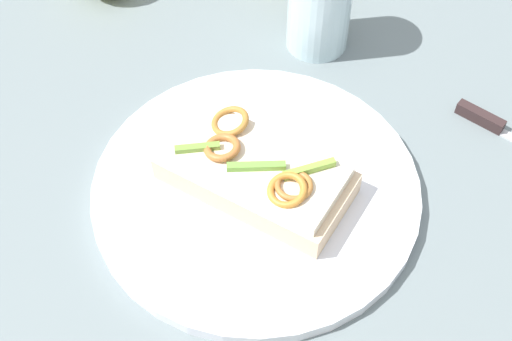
# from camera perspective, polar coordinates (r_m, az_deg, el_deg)

# --- Properties ---
(ground_plane) EXTENTS (2.00, 2.00, 0.00)m
(ground_plane) POSITION_cam_1_polar(r_m,az_deg,el_deg) (0.62, 0.00, -1.88)
(ground_plane) COLOR slate
(ground_plane) RESTS_ON ground
(plate) EXTENTS (0.29, 0.29, 0.01)m
(plate) POSITION_cam_1_polar(r_m,az_deg,el_deg) (0.61, 0.00, -1.52)
(plate) COLOR white
(plate) RESTS_ON ground_plane
(sandwich) EXTENTS (0.18, 0.16, 0.05)m
(sandwich) POSITION_cam_1_polar(r_m,az_deg,el_deg) (0.59, 0.00, -0.13)
(sandwich) COLOR beige
(sandwich) RESTS_ON plate
(knife) EXTENTS (0.10, 0.09, 0.01)m
(knife) POSITION_cam_1_polar(r_m,az_deg,el_deg) (0.70, 19.67, 3.43)
(knife) COLOR silver
(knife) RESTS_ON ground_plane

